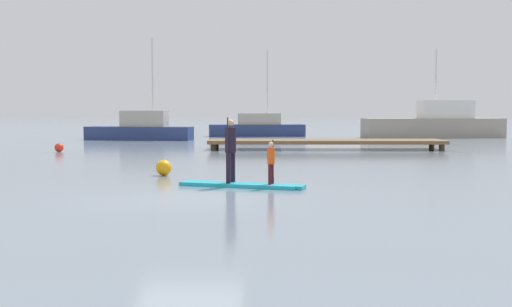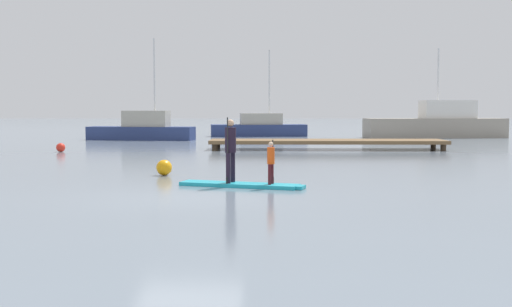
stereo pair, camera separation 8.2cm
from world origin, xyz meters
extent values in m
plane|color=slate|center=(0.00, 0.00, 0.00)|extent=(240.00, 240.00, 0.00)
cube|color=#1E9EB2|center=(1.10, 2.14, 0.05)|extent=(3.31, 1.62, 0.10)
cube|color=#1E9EB2|center=(2.70, 1.63, 0.05)|extent=(0.37, 0.52, 0.09)
cylinder|color=black|center=(0.92, 2.38, 0.51)|extent=(0.12, 0.12, 0.82)
cylinder|color=black|center=(0.81, 2.04, 0.51)|extent=(0.12, 0.12, 0.82)
cylinder|color=black|center=(0.86, 2.21, 1.26)|extent=(0.38, 0.38, 0.68)
sphere|color=tan|center=(0.86, 2.21, 1.71)|extent=(0.20, 0.20, 0.20)
cylinder|color=black|center=(0.80, 2.00, 0.99)|extent=(0.03, 0.03, 1.77)
cube|color=black|center=(0.80, 2.00, 0.19)|extent=(0.07, 0.14, 0.18)
cylinder|color=#4C1419|center=(1.99, 1.98, 0.37)|extent=(0.08, 0.08, 0.54)
cylinder|color=#4C1419|center=(1.92, 1.76, 0.37)|extent=(0.08, 0.08, 0.54)
cylinder|color=#E54C14|center=(1.95, 1.87, 0.86)|extent=(0.25, 0.25, 0.45)
sphere|color=beige|center=(1.95, 1.87, 1.17)|extent=(0.13, 0.13, 0.13)
cylinder|color=black|center=(2.00, 2.03, 0.69)|extent=(0.03, 0.03, 1.17)
cube|color=black|center=(2.00, 2.03, 0.19)|extent=(0.07, 0.14, 0.18)
cube|color=#9E9384|center=(14.16, 31.16, 0.70)|extent=(10.37, 3.41, 1.40)
cube|color=white|center=(15.09, 31.27, 2.05)|extent=(3.97, 2.13, 1.31)
cylinder|color=silver|center=(14.33, 31.18, 4.58)|extent=(0.12, 0.12, 3.75)
cube|color=navy|center=(1.29, 33.20, 0.45)|extent=(7.41, 2.72, 0.90)
cube|color=#B2AD9E|center=(1.48, 33.22, 1.33)|extent=(3.30, 1.88, 0.86)
cylinder|color=silver|center=(2.11, 33.29, 4.16)|extent=(0.12, 0.12, 4.81)
cube|color=navy|center=(-6.60, 27.49, 0.45)|extent=(7.38, 2.65, 0.89)
cube|color=#B2AD9E|center=(-6.22, 27.43, 1.43)|extent=(3.21, 1.69, 1.08)
cylinder|color=silver|center=(-5.62, 27.34, 4.38)|extent=(0.12, 0.12, 4.82)
cube|color=brown|center=(4.98, 17.62, 0.41)|extent=(12.04, 2.47, 0.18)
cylinder|color=#473828|center=(-0.73, 16.68, 0.25)|extent=(0.28, 0.28, 0.50)
cylinder|color=#473828|center=(-0.73, 18.55, 0.25)|extent=(0.28, 0.28, 0.50)
cylinder|color=#473828|center=(10.70, 16.68, 0.25)|extent=(0.28, 0.28, 0.50)
cylinder|color=#473828|center=(10.70, 18.55, 0.25)|extent=(0.28, 0.28, 0.50)
sphere|color=orange|center=(-1.39, 4.96, 0.25)|extent=(0.49, 0.49, 0.49)
sphere|color=red|center=(-8.16, 15.61, 0.22)|extent=(0.43, 0.43, 0.43)
camera|label=1|loc=(1.72, -14.64, 2.10)|focal=43.95mm
camera|label=2|loc=(1.80, -14.63, 2.10)|focal=43.95mm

